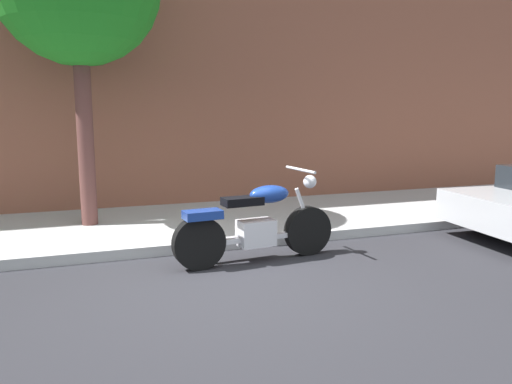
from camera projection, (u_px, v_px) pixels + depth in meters
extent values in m
plane|color=#28282D|center=(231.00, 282.00, 5.49)|extent=(60.00, 60.00, 0.00)
cube|color=#B2B2B2|center=(182.00, 224.00, 7.95)|extent=(25.80, 2.87, 0.14)
cylinder|color=black|center=(308.00, 231.00, 6.50)|extent=(0.64, 0.20, 0.63)
cylinder|color=black|center=(199.00, 243.00, 5.89)|extent=(0.64, 0.20, 0.63)
cube|color=silver|center=(256.00, 233.00, 6.19)|extent=(0.47, 0.32, 0.32)
cube|color=silver|center=(256.00, 238.00, 6.20)|extent=(1.32, 0.21, 0.06)
ellipsoid|color=navy|center=(269.00, 194.00, 6.19)|extent=(0.54, 0.31, 0.22)
cube|color=black|center=(242.00, 201.00, 6.05)|extent=(0.50, 0.29, 0.10)
cube|color=navy|center=(203.00, 215.00, 5.86)|extent=(0.46, 0.28, 0.10)
cylinder|color=silver|center=(304.00, 210.00, 6.43)|extent=(0.27, 0.08, 0.58)
cylinder|color=silver|center=(300.00, 170.00, 6.32)|extent=(0.10, 0.70, 0.04)
sphere|color=silver|center=(310.00, 182.00, 6.41)|extent=(0.17, 0.17, 0.17)
cylinder|color=silver|center=(232.00, 240.00, 6.24)|extent=(0.80, 0.17, 0.09)
cylinder|color=black|center=(485.00, 212.00, 7.70)|extent=(0.65, 0.26, 0.64)
cylinder|color=brown|center=(85.00, 134.00, 7.44)|extent=(0.24, 0.24, 2.99)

